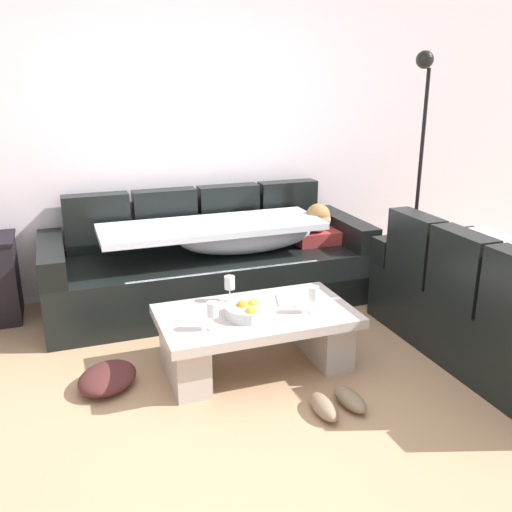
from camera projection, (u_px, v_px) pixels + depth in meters
ground_plane at (266, 412)px, 3.12m from camera, size 14.00×14.00×0.00m
back_wall at (173, 128)px, 4.62m from camera, size 9.00×0.10×2.70m
couch_along_wall at (215, 263)px, 4.53m from camera, size 2.54×0.92×0.88m
couch_near_window at (502, 309)px, 3.63m from camera, size 0.92×1.79×0.88m
coffee_table at (256, 332)px, 3.52m from camera, size 1.20×0.68×0.38m
fruit_bowl at (248, 310)px, 3.40m from camera, size 0.28×0.28×0.10m
wine_glass_near_left at (213, 311)px, 3.21m from camera, size 0.07×0.07×0.17m
wine_glass_near_right at (313, 295)px, 3.44m from camera, size 0.07×0.07×0.17m
wine_glass_far_back at (230, 284)px, 3.62m from camera, size 0.07×0.07×0.17m
open_magazine at (299, 300)px, 3.65m from camera, size 0.33×0.28×0.01m
floor_lamp at (419, 156)px, 4.74m from camera, size 0.33×0.31×1.95m
pair_of_shoes at (337, 403)px, 3.12m from camera, size 0.31×0.29×0.09m
crumpled_garment at (108, 378)px, 3.35m from camera, size 0.49×0.51×0.12m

